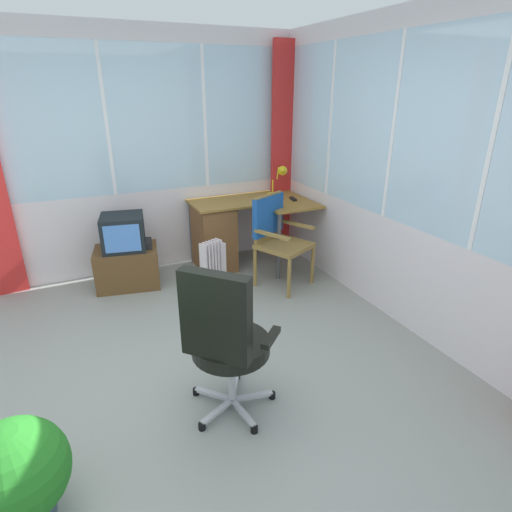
% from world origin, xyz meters
% --- Properties ---
extents(ground, '(5.19, 5.61, 0.06)m').
position_xyz_m(ground, '(0.00, 0.00, -0.03)').
color(ground, gray).
extents(north_window_panel, '(4.19, 0.07, 2.59)m').
position_xyz_m(north_window_panel, '(0.00, 2.34, 1.29)').
color(north_window_panel, silver).
rests_on(north_window_panel, ground).
extents(east_window_panel, '(0.07, 4.61, 2.59)m').
position_xyz_m(east_window_panel, '(2.13, 0.00, 1.30)').
color(east_window_panel, silver).
rests_on(east_window_panel, ground).
extents(curtain_corner, '(0.31, 0.09, 2.49)m').
position_xyz_m(curtain_corner, '(2.00, 2.21, 1.25)').
color(curtain_corner, red).
rests_on(curtain_corner, ground).
extents(desk, '(1.32, 0.95, 0.78)m').
position_xyz_m(desk, '(1.06, 1.97, 0.42)').
color(desk, olive).
rests_on(desk, ground).
extents(desk_lamp, '(0.23, 0.20, 0.36)m').
position_xyz_m(desk_lamp, '(1.85, 1.99, 1.01)').
color(desk_lamp, yellow).
rests_on(desk_lamp, desk).
extents(tv_remote, '(0.07, 0.16, 0.02)m').
position_xyz_m(tv_remote, '(1.89, 1.74, 0.79)').
color(tv_remote, black).
rests_on(tv_remote, desk).
extents(wooden_armchair, '(0.64, 0.65, 0.96)m').
position_xyz_m(wooden_armchair, '(1.45, 1.34, 0.60)').
color(wooden_armchair, olive).
rests_on(wooden_armchair, ground).
extents(office_chair, '(0.61, 0.60, 1.06)m').
position_xyz_m(office_chair, '(0.26, -0.32, 0.60)').
color(office_chair, '#B7B7BF').
rests_on(office_chair, ground).
extents(tv_on_stand, '(0.71, 0.55, 0.79)m').
position_xyz_m(tv_on_stand, '(-0.01, 1.90, 0.35)').
color(tv_on_stand, brown).
rests_on(tv_on_stand, ground).
extents(space_heater, '(0.33, 0.26, 0.54)m').
position_xyz_m(space_heater, '(0.79, 1.43, 0.28)').
color(space_heater, silver).
rests_on(space_heater, ground).
extents(potted_plant, '(0.50, 0.50, 0.57)m').
position_xyz_m(potted_plant, '(-0.90, -0.58, 0.30)').
color(potted_plant, '#39505B').
rests_on(potted_plant, ground).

